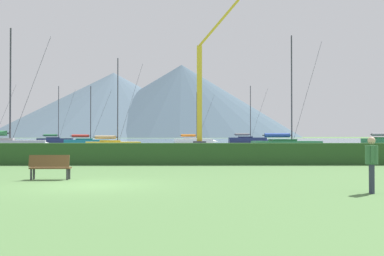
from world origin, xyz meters
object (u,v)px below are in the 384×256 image
Objects in this scene: sailboat_slip_5 at (194,141)px; person_standing_walker at (372,160)px; park_bench_near_path at (50,166)px; sailboat_slip_10 at (56,140)px; sailboat_slip_9 at (114,145)px; sailboat_slip_7 at (87,142)px; dock_crane at (201,99)px; sailboat_slip_2 at (248,140)px; sailboat_slip_0 at (287,145)px; sailboat_slip_4 at (4,145)px.

person_standing_walker is (4.24, -70.57, 0.30)m from sailboat_slip_5.
park_bench_near_path is 11.40m from person_standing_walker.
park_bench_near_path is 0.92× the size of person_standing_walker.
sailboat_slip_10 is (-28.47, 10.71, 0.03)m from sailboat_slip_5.
sailboat_slip_7 is at bearing 98.32° from sailboat_slip_9.
sailboat_slip_5 is 0.42× the size of dock_crane.
sailboat_slip_2 is 0.54× the size of dock_crane.
sailboat_slip_0 is at bearing 61.77° from park_bench_near_path.
sailboat_slip_5 is 21.91m from sailboat_slip_7.
sailboat_slip_5 is at bearing 28.04° from sailboat_slip_7.
sailboat_slip_9 is at bearing -75.16° from sailboat_slip_10.
sailboat_slip_5 is 5.88× the size of person_standing_walker.
sailboat_slip_0 reaches higher than park_bench_near_path.
park_bench_near_path is (3.29, -35.14, -0.08)m from sailboat_slip_9.
dock_crane reaches higher than sailboat_slip_10.
sailboat_slip_5 is 70.70m from person_standing_walker.
sailboat_slip_2 is 40.45m from sailboat_slip_10.
sailboat_slip_9 is 0.89× the size of sailboat_slip_10.
sailboat_slip_9 is (-21.47, -45.83, -0.17)m from sailboat_slip_2.
sailboat_slip_0 is 60.03m from sailboat_slip_10.
person_standing_walker is at bearing -83.29° from sailboat_slip_7.
sailboat_slip_7 is 59.72m from person_standing_walker.
sailboat_slip_4 reaches higher than park_bench_near_path.
sailboat_slip_7 is at bearing -144.42° from sailboat_slip_5.
dock_crane is at bearing 81.32° from park_bench_near_path.
person_standing_walker reaches higher than park_bench_near_path.
sailboat_slip_9 reaches higher than sailboat_slip_5.
sailboat_slip_4 is at bearing -120.47° from sailboat_slip_2.
sailboat_slip_10 is (-40.27, -3.84, -0.07)m from sailboat_slip_2.
sailboat_slip_2 is at bearing 76.36° from park_bench_near_path.
person_standing_walker is at bearing -22.36° from park_bench_near_path.
sailboat_slip_0 is 1.03× the size of sailboat_slip_10.
sailboat_slip_4 is 1.30× the size of sailboat_slip_7.
sailboat_slip_9 reaches higher than sailboat_slip_7.
dock_crane is (7.31, 54.09, 6.96)m from park_bench_near_path.
sailboat_slip_0 is at bearing -6.78° from sailboat_slip_4.
person_standing_walker is at bearing -92.53° from sailboat_slip_5.
sailboat_slip_4 is at bearing -120.85° from sailboat_slip_5.
sailboat_slip_10 reaches higher than sailboat_slip_7.
sailboat_slip_2 reaches higher than sailboat_slip_9.
sailboat_slip_5 is 14.12m from dock_crane.
sailboat_slip_4 is 34.77m from dock_crane.
sailboat_slip_9 is at bearing -113.12° from sailboat_slip_5.
sailboat_slip_0 is at bearing -94.20° from sailboat_slip_2.
dock_crane reaches higher than sailboat_slip_2.
sailboat_slip_4 is 1.01× the size of sailboat_slip_10.
sailboat_slip_7 is (-28.20, -29.07, -0.13)m from sailboat_slip_2.
sailboat_slip_10 is 7.22× the size of person_standing_walker.
sailboat_slip_0 is at bearing -70.44° from dock_crane.
sailboat_slip_5 is at bearing 98.89° from sailboat_slip_0.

